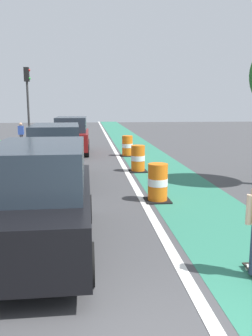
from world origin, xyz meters
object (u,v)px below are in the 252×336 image
object	(u,v)px
parked_suv_nearest	(40,198)
pedestrian_crossing	(21,135)
parked_suv_third	(72,135)
parked_suv_second	(56,153)
traffic_barrel_mid	(138,159)
traffic_barrel_front	(158,183)
traffic_light_corner	(28,92)
traffic_barrel_back	(127,146)

from	to	relation	value
parked_suv_nearest	pedestrian_crossing	world-z (taller)	parked_suv_nearest
parked_suv_third	pedestrian_crossing	xyz separation A→B (m)	(-3.27, 2.74, -0.17)
parked_suv_nearest	parked_suv_third	distance (m)	13.28
parked_suv_nearest	parked_suv_second	size ratio (longest dim) A/B	0.99
parked_suv_second	parked_suv_third	bearing A→B (deg)	88.39
traffic_barrel_mid	parked_suv_nearest	bearing A→B (deg)	-110.91
traffic_barrel_front	pedestrian_crossing	xyz separation A→B (m)	(-6.17, 12.89, 0.33)
parked_suv_second	traffic_barrel_mid	distance (m)	3.57
parked_suv_third	traffic_light_corner	xyz separation A→B (m)	(-3.01, 4.29, 2.47)
parked_suv_nearest	parked_suv_second	bearing A→B (deg)	92.41
traffic_light_corner	parked_suv_nearest	bearing A→B (deg)	-80.13
parked_suv_nearest	pedestrian_crossing	size ratio (longest dim) A/B	2.86
parked_suv_nearest	traffic_light_corner	distance (m)	18.01
pedestrian_crossing	parked_suv_second	bearing A→B (deg)	-72.94
parked_suv_second	parked_suv_third	size ratio (longest dim) A/B	1.01
traffic_barrel_back	traffic_light_corner	bearing A→B (deg)	137.05
traffic_barrel_front	traffic_light_corner	distance (m)	15.88
traffic_barrel_front	traffic_light_corner	world-z (taller)	traffic_light_corner
traffic_barrel_front	parked_suv_third	bearing A→B (deg)	105.94
traffic_barrel_back	parked_suv_third	bearing A→B (deg)	156.63
parked_suv_nearest	pedestrian_crossing	bearing A→B (deg)	101.71
traffic_barrel_front	traffic_light_corner	xyz separation A→B (m)	(-5.91, 14.44, 2.97)
parked_suv_third	parked_suv_nearest	bearing A→B (deg)	-89.79
parked_suv_nearest	parked_suv_third	xyz separation A→B (m)	(-0.05, 13.28, 0.00)
pedestrian_crossing	traffic_light_corner	bearing A→B (deg)	80.29
parked_suv_second	traffic_barrel_back	xyz separation A→B (m)	(3.20, 5.97, -0.50)
parked_suv_third	traffic_barrel_back	distance (m)	3.30
parked_suv_nearest	traffic_barrel_back	size ratio (longest dim) A/B	4.23
traffic_barrel_front	traffic_light_corner	bearing A→B (deg)	112.24
parked_suv_nearest	parked_suv_second	world-z (taller)	same
traffic_barrel_mid	traffic_barrel_back	xyz separation A→B (m)	(0.04, 4.39, 0.00)
traffic_light_corner	pedestrian_crossing	size ratio (longest dim) A/B	3.17
traffic_barrel_mid	traffic_light_corner	bearing A→B (deg)	120.87
traffic_barrel_mid	traffic_barrel_back	world-z (taller)	same
traffic_barrel_back	traffic_light_corner	size ratio (longest dim) A/B	0.21
parked_suv_third	traffic_barrel_front	world-z (taller)	parked_suv_third
parked_suv_nearest	parked_suv_third	bearing A→B (deg)	90.21
pedestrian_crossing	traffic_barrel_back	bearing A→B (deg)	-32.77
parked_suv_second	traffic_barrel_front	distance (m)	4.27
parked_suv_third	traffic_light_corner	distance (m)	5.79
parked_suv_nearest	traffic_light_corner	size ratio (longest dim) A/B	0.90
parked_suv_nearest	parked_suv_second	distance (m)	6.03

